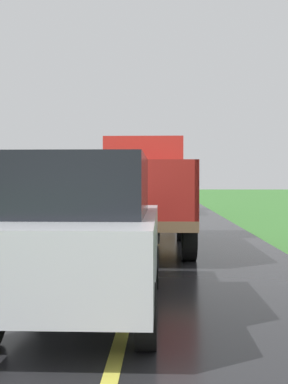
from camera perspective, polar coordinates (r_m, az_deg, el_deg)
name	(u,v)px	position (r m, az deg, el deg)	size (l,w,h in m)	color
banana_truck_near	(143,190)	(12.10, -0.14, 0.23)	(2.38, 5.82, 2.80)	#2D2D30
banana_truck_far	(152,185)	(24.95, 0.97, 0.80)	(2.38, 5.81, 2.80)	#2D2D30
following_car	(86,232)	(5.76, -7.03, -4.87)	(1.74, 4.10, 1.92)	#B7BABF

